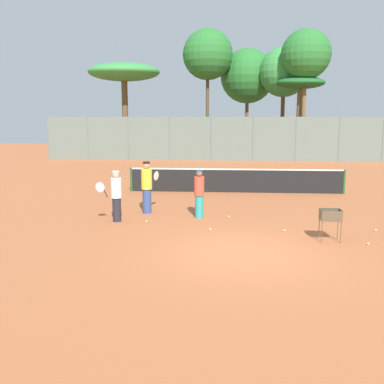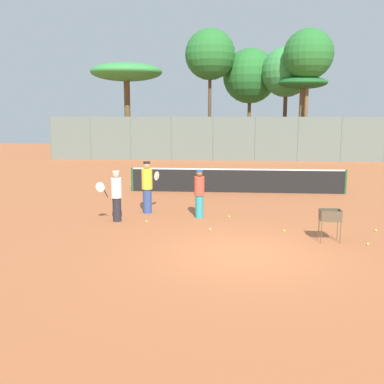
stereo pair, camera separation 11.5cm
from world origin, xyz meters
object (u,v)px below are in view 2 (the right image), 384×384
(player_red_cap, at_px, (199,193))
(player_yellow_shirt, at_px, (147,186))
(tennis_net, at_px, (237,180))
(player_white_outfit, at_px, (116,195))
(ball_cart, at_px, (330,218))

(player_red_cap, height_order, player_yellow_shirt, player_yellow_shirt)
(tennis_net, bearing_deg, player_white_outfit, -124.90)
(player_white_outfit, bearing_deg, ball_cart, 133.35)
(player_red_cap, xyz_separation_m, ball_cart, (3.76, -2.59, -0.18))
(player_yellow_shirt, bearing_deg, ball_cart, -90.25)
(player_white_outfit, bearing_deg, tennis_net, -155.51)
(ball_cart, bearing_deg, player_yellow_shirt, 150.70)
(player_yellow_shirt, distance_m, ball_cart, 6.47)
(ball_cart, bearing_deg, player_white_outfit, 163.96)
(tennis_net, xyz_separation_m, player_red_cap, (-1.35, -5.01, 0.29))
(player_red_cap, relative_size, ball_cart, 1.82)
(tennis_net, height_order, player_white_outfit, player_white_outfit)
(tennis_net, distance_m, player_white_outfit, 7.02)
(player_white_outfit, distance_m, player_red_cap, 2.77)
(tennis_net, distance_m, player_yellow_shirt, 5.50)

